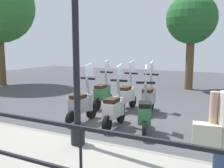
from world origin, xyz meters
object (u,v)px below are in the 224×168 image
Objects in this scene: scooter_near_0 at (145,113)px; scooter_far_2 at (103,93)px; scooter_near_1 at (114,108)px; scooter_near_2 at (82,104)px; scooter_far_0 at (149,97)px; scooter_far_1 at (127,95)px; lamp_post_near at (76,33)px; tree_distant at (192,20)px.

scooter_near_0 is 1.00× the size of scooter_far_2.
scooter_near_1 is 0.94m from scooter_near_2.
scooter_far_0 is at bearing -2.41° from scooter_near_0.
scooter_far_2 is (1.65, 1.21, 0.00)m from scooter_near_1.
scooter_near_1 is at bearing -164.02° from scooter_far_1.
lamp_post_near is 3.00× the size of scooter_near_2.
tree_distant is at bearing -7.74° from scooter_near_1.
scooter_near_0 is at bearing -179.06° from tree_distant.
scooter_far_2 is at bearing 158.53° from tree_distant.
lamp_post_near is 3.68m from scooter_far_1.
scooter_near_1 is 2.04m from scooter_far_2.
tree_distant reaches higher than scooter_near_0.
scooter_far_0 is at bearing -6.03° from lamp_post_near.
scooter_near_1 is 1.00× the size of scooter_far_0.
lamp_post_near is at bearing 175.06° from tree_distant.
scooter_near_0 is 2.08m from scooter_far_1.
scooter_far_2 is at bearing 85.37° from scooter_far_0.
tree_distant is 2.80× the size of scooter_far_1.
tree_distant reaches higher than scooter_near_1.
scooter_near_1 is at bearing -85.15° from scooter_near_2.
lamp_post_near reaches higher than scooter_far_2.
scooter_near_1 and scooter_far_0 have the same top height.
scooter_far_0 is 1.00× the size of scooter_far_2.
scooter_far_2 is (-0.02, 0.84, 0.00)m from scooter_far_1.
scooter_far_0 is at bearing -87.92° from scooter_far_1.
tree_distant is 7.17m from scooter_near_2.
scooter_far_0 is (1.70, 0.46, 0.00)m from scooter_near_0.
scooter_far_2 is (1.70, 2.00, 0.00)m from scooter_near_0.
scooter_far_0 is (1.66, -0.33, 0.00)m from scooter_near_1.
scooter_near_2 is 1.67m from scooter_far_2.
scooter_near_0 is 1.73m from scooter_near_2.
scooter_near_0 is 1.00× the size of scooter_far_1.
scooter_far_2 is at bearing 34.54° from scooter_near_1.
tree_distant is 7.03m from scooter_near_1.
scooter_near_1 is at bearing -0.22° from lamp_post_near.
scooter_far_1 is (1.72, 1.17, 0.00)m from scooter_near_0.
scooter_near_0 and scooter_far_0 have the same top height.
lamp_post_near is 3.00× the size of scooter_far_1.
scooter_near_0 and scooter_far_2 have the same top height.
scooter_far_1 is (0.02, 0.71, 0.00)m from scooter_far_0.
scooter_near_2 and scooter_far_2 have the same top height.
scooter_near_1 is (-6.47, 0.69, -2.65)m from tree_distant.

